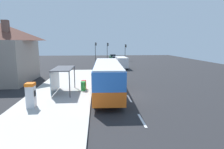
{
  "coord_description": "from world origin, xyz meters",
  "views": [
    {
      "loc": [
        -2.71,
        -17.54,
        5.15
      ],
      "look_at": [
        -1.0,
        3.7,
        1.5
      ],
      "focal_mm": 29.68,
      "sensor_mm": 36.0,
      "label": 1
    }
  ],
  "objects_px": {
    "bus": "(107,76)",
    "white_van": "(121,62)",
    "sedan_far": "(113,57)",
    "traffic_light_far_side": "(96,49)",
    "sedan_near": "(115,59)",
    "traffic_light_median": "(108,49)",
    "recycling_bin_green": "(83,86)",
    "bus_shelter": "(60,74)",
    "ticket_machine": "(31,95)",
    "recycling_bin_red": "(84,85)",
    "traffic_light_near_side": "(125,50)"
  },
  "relations": [
    {
      "from": "traffic_light_median",
      "to": "recycling_bin_green",
      "type": "bearing_deg",
      "value": -97.31
    },
    {
      "from": "bus",
      "to": "sedan_near",
      "type": "xyz_separation_m",
      "value": [
        4.01,
        32.16,
        -1.05
      ]
    },
    {
      "from": "ticket_machine",
      "to": "traffic_light_median",
      "type": "relative_size",
      "value": 0.37
    },
    {
      "from": "white_van",
      "to": "traffic_light_median",
      "type": "relative_size",
      "value": 1.01
    },
    {
      "from": "sedan_far",
      "to": "traffic_light_far_side",
      "type": "distance_m",
      "value": 7.97
    },
    {
      "from": "sedan_far",
      "to": "bus_shelter",
      "type": "relative_size",
      "value": 1.11
    },
    {
      "from": "recycling_bin_red",
      "to": "traffic_light_far_side",
      "type": "height_order",
      "value": "traffic_light_far_side"
    },
    {
      "from": "sedan_far",
      "to": "traffic_light_median",
      "type": "height_order",
      "value": "traffic_light_median"
    },
    {
      "from": "traffic_light_far_side",
      "to": "traffic_light_median",
      "type": "bearing_deg",
      "value": 12.87
    },
    {
      "from": "recycling_bin_green",
      "to": "traffic_light_near_side",
      "type": "bearing_deg",
      "value": 74.18
    },
    {
      "from": "sedan_far",
      "to": "traffic_light_far_side",
      "type": "relative_size",
      "value": 0.84
    },
    {
      "from": "ticket_machine",
      "to": "traffic_light_median",
      "type": "distance_m",
      "value": 41.59
    },
    {
      "from": "bus",
      "to": "recycling_bin_green",
      "type": "distance_m",
      "value": 2.9
    },
    {
      "from": "traffic_light_far_side",
      "to": "white_van",
      "type": "bearing_deg",
      "value": -72.7
    },
    {
      "from": "white_van",
      "to": "sedan_near",
      "type": "bearing_deg",
      "value": 89.56
    },
    {
      "from": "recycling_bin_green",
      "to": "ticket_machine",
      "type": "bearing_deg",
      "value": -127.11
    },
    {
      "from": "bus",
      "to": "sedan_far",
      "type": "relative_size",
      "value": 2.49
    },
    {
      "from": "bus",
      "to": "white_van",
      "type": "height_order",
      "value": "bus"
    },
    {
      "from": "recycling_bin_red",
      "to": "traffic_light_median",
      "type": "xyz_separation_m",
      "value": [
        4.6,
        35.14,
        2.78
      ]
    },
    {
      "from": "bus",
      "to": "bus_shelter",
      "type": "distance_m",
      "value": 4.72
    },
    {
      "from": "white_van",
      "to": "traffic_light_near_side",
      "type": "bearing_deg",
      "value": 78.49
    },
    {
      "from": "sedan_far",
      "to": "recycling_bin_green",
      "type": "bearing_deg",
      "value": -99.18
    },
    {
      "from": "recycling_bin_red",
      "to": "ticket_machine",
      "type": "bearing_deg",
      "value": -123.47
    },
    {
      "from": "bus",
      "to": "traffic_light_far_side",
      "type": "distance_m",
      "value": 36.01
    },
    {
      "from": "white_van",
      "to": "bus_shelter",
      "type": "height_order",
      "value": "bus_shelter"
    },
    {
      "from": "white_van",
      "to": "sedan_far",
      "type": "bearing_deg",
      "value": 89.74
    },
    {
      "from": "bus",
      "to": "sedan_near",
      "type": "relative_size",
      "value": 2.49
    },
    {
      "from": "sedan_far",
      "to": "traffic_light_median",
      "type": "distance_m",
      "value": 5.46
    },
    {
      "from": "traffic_light_near_side",
      "to": "traffic_light_far_side",
      "type": "relative_size",
      "value": 0.9
    },
    {
      "from": "bus",
      "to": "traffic_light_near_side",
      "type": "height_order",
      "value": "traffic_light_near_side"
    },
    {
      "from": "sedan_near",
      "to": "ticket_machine",
      "type": "bearing_deg",
      "value": -105.74
    },
    {
      "from": "ticket_machine",
      "to": "traffic_light_far_side",
      "type": "bearing_deg",
      "value": 83.18
    },
    {
      "from": "sedan_far",
      "to": "recycling_bin_red",
      "type": "distance_m",
      "value": 40.06
    },
    {
      "from": "ticket_machine",
      "to": "recycling_bin_green",
      "type": "relative_size",
      "value": 2.04
    },
    {
      "from": "recycling_bin_green",
      "to": "recycling_bin_red",
      "type": "distance_m",
      "value": 0.7
    },
    {
      "from": "white_van",
      "to": "recycling_bin_red",
      "type": "relative_size",
      "value": 5.51
    },
    {
      "from": "sedan_near",
      "to": "traffic_light_median",
      "type": "xyz_separation_m",
      "value": [
        -1.9,
        4.59,
        2.64
      ]
    },
    {
      "from": "traffic_light_far_side",
      "to": "traffic_light_median",
      "type": "xyz_separation_m",
      "value": [
        3.5,
        0.8,
        -0.07
      ]
    },
    {
      "from": "traffic_light_far_side",
      "to": "traffic_light_median",
      "type": "height_order",
      "value": "traffic_light_far_side"
    },
    {
      "from": "sedan_far",
      "to": "recycling_bin_green",
      "type": "xyz_separation_m",
      "value": [
        -6.5,
        -40.23,
        -0.14
      ]
    },
    {
      "from": "sedan_far",
      "to": "recycling_bin_green",
      "type": "distance_m",
      "value": 40.75
    },
    {
      "from": "sedan_far",
      "to": "bus_shelter",
      "type": "distance_m",
      "value": 41.72
    },
    {
      "from": "ticket_machine",
      "to": "sedan_near",
      "type": "bearing_deg",
      "value": 74.26
    },
    {
      "from": "traffic_light_median",
      "to": "bus_shelter",
      "type": "xyz_separation_m",
      "value": [
        -6.81,
        -36.39,
        -1.33
      ]
    },
    {
      "from": "traffic_light_median",
      "to": "bus_shelter",
      "type": "distance_m",
      "value": 37.05
    },
    {
      "from": "ticket_machine",
      "to": "recycling_bin_green",
      "type": "xyz_separation_m",
      "value": [
        3.67,
        4.85,
        -0.52
      ]
    },
    {
      "from": "white_van",
      "to": "traffic_light_near_side",
      "type": "xyz_separation_m",
      "value": [
        3.3,
        16.22,
        1.84
      ]
    },
    {
      "from": "sedan_far",
      "to": "traffic_light_far_side",
      "type": "xyz_separation_m",
      "value": [
        -5.41,
        -5.19,
        2.71
      ]
    },
    {
      "from": "recycling_bin_green",
      "to": "bus_shelter",
      "type": "xyz_separation_m",
      "value": [
        -2.21,
        -0.55,
        1.44
      ]
    },
    {
      "from": "traffic_light_near_side",
      "to": "bus_shelter",
      "type": "distance_m",
      "value": 36.79
    }
  ]
}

